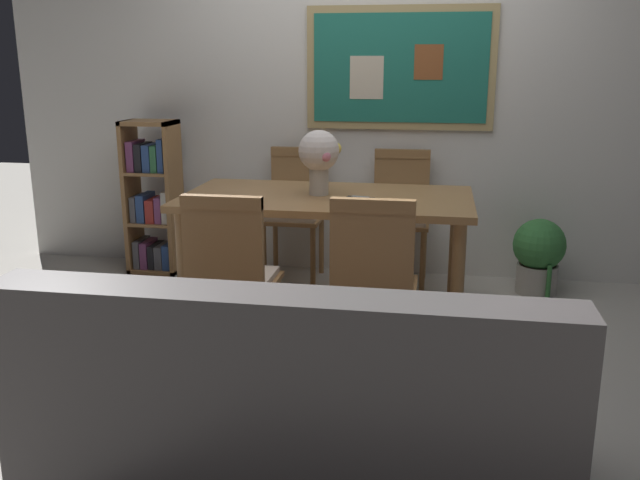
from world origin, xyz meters
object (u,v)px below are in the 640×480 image
Objects in this scene: bookshelf at (154,202)px; potted_ivy at (539,254)px; dining_chair_near_right at (373,273)px; tv_remote at (360,199)px; dining_chair_near_left at (230,268)px; leather_couch at (294,414)px; flower_vase at (319,155)px; dining_chair_far_left at (295,202)px; dining_table at (327,211)px; dining_chair_far_right at (400,206)px.

bookshelf reaches higher than potted_ivy.
tv_remote is (-0.14, 0.64, 0.22)m from dining_chair_near_right.
dining_chair_near_left is 0.51× the size of leather_couch.
flower_vase reaches higher than dining_chair_near_right.
leather_couch is at bearing -83.05° from flower_vase.
dining_chair_far_left is 1.04m from bookshelf.
flower_vase is (-0.39, 0.77, 0.45)m from dining_chair_near_right.
bookshelf is 6.75× the size of tv_remote.
dining_chair_far_left is at bearing 90.61° from dining_chair_near_left.
leather_couch reaches higher than dining_table.
flower_vase reaches higher than dining_chair_far_right.
potted_ivy is at bearing -6.12° from dining_chair_far_right.
dining_table is 10.21× the size of tv_remote.
dining_table is 1.82× the size of dining_chair_near_left.
potted_ivy is at bearing -3.28° from dining_chair_far_left.
tv_remote is at bearing -100.50° from dining_chair_far_right.
dining_chair_near_right is 0.83× the size of bookshelf.
dining_chair_near_right is at bearing 3.68° from dining_chair_near_left.
dining_chair_near_right is at bearing -65.84° from dining_chair_far_left.
dining_chair_near_left is (-0.34, -0.80, -0.12)m from dining_table.
dining_chair_far_left is 1.00× the size of dining_chair_near_right.
bookshelf is 1.60m from flower_vase.
potted_ivy is (1.64, 1.51, -0.27)m from dining_chair_near_left.
leather_couch is at bearing -100.71° from dining_chair_near_right.
leather_couch is at bearing -94.88° from dining_chair_far_right.
dining_chair_near_left is 0.97m from flower_vase.
dining_chair_far_left reaches higher than leather_couch.
dining_chair_far_right and dining_chair_far_left have the same top height.
tv_remote is (0.54, 0.68, 0.22)m from dining_chair_near_left.
dining_table is 1.82× the size of dining_chair_far_left.
dining_chair_near_right is at bearing 79.29° from leather_couch.
flower_vase is (-1.35, -0.69, 0.72)m from potted_ivy.
potted_ivy is at bearing -1.00° from bookshelf.
leather_couch is 1.66m from tv_remote.
dining_chair_far_right reaches higher than tv_remote.
bookshelf is (-1.03, -0.05, -0.02)m from dining_chair_far_left.
tv_remote is at bearing 88.45° from leather_couch.
dining_chair_near_left is at bearing -114.02° from dining_chair_far_right.
potted_ivy is at bearing 27.20° from flower_vase.
dining_chair_near_right is 1.63× the size of potted_ivy.
potted_ivy is (2.69, -0.05, -0.25)m from bookshelf.
dining_chair_near_left is at bearing -137.37° from potted_ivy.
bookshelf is at bearing 151.26° from tv_remote.
dining_chair_near_left is 2.24m from potted_ivy.
dining_chair_far_left reaches higher than potted_ivy.
dining_table is at bearing 114.45° from dining_chair_near_right.
dining_chair_near_left is 2.45× the size of flower_vase.
dining_table is at bearing -115.24° from dining_chair_far_right.
dining_chair_far_left is 0.51× the size of leather_couch.
dining_chair_far_left is at bearing -179.68° from dining_chair_far_right.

